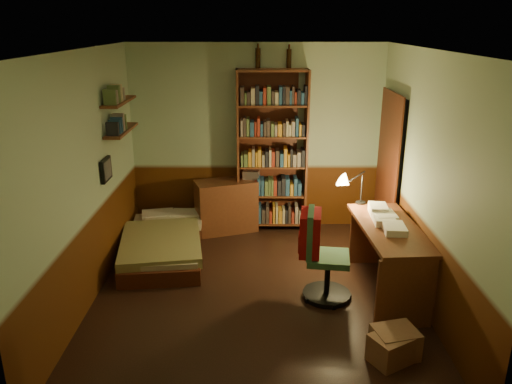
{
  "coord_description": "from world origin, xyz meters",
  "views": [
    {
      "loc": [
        0.02,
        -4.87,
        2.85
      ],
      "look_at": [
        0.0,
        0.25,
        1.1
      ],
      "focal_mm": 35.0,
      "sensor_mm": 36.0,
      "label": 1
    }
  ],
  "objects_px": {
    "office_chair": "(329,250)",
    "cardboard_box_b": "(395,343)",
    "mini_stereo": "(251,174)",
    "bookshelf": "(272,153)",
    "desk_lamp": "(362,176)",
    "desk": "(387,259)",
    "cardboard_box_a": "(391,349)",
    "bed": "(163,236)",
    "dresser": "(226,206)"
  },
  "relations": [
    {
      "from": "office_chair",
      "to": "cardboard_box_b",
      "type": "height_order",
      "value": "office_chair"
    },
    {
      "from": "mini_stereo",
      "to": "cardboard_box_b",
      "type": "bearing_deg",
      "value": -58.19
    },
    {
      "from": "bookshelf",
      "to": "cardboard_box_b",
      "type": "distance_m",
      "value": 3.27
    },
    {
      "from": "bookshelf",
      "to": "office_chair",
      "type": "height_order",
      "value": "bookshelf"
    },
    {
      "from": "office_chair",
      "to": "desk_lamp",
      "type": "bearing_deg",
      "value": 68.15
    },
    {
      "from": "desk",
      "to": "cardboard_box_a",
      "type": "height_order",
      "value": "desk"
    },
    {
      "from": "desk_lamp",
      "to": "cardboard_box_b",
      "type": "bearing_deg",
      "value": -88.57
    },
    {
      "from": "desk",
      "to": "office_chair",
      "type": "relative_size",
      "value": 1.27
    },
    {
      "from": "bed",
      "to": "desk_lamp",
      "type": "relative_size",
      "value": 2.51
    },
    {
      "from": "cardboard_box_b",
      "to": "bed",
      "type": "bearing_deg",
      "value": 139.86
    },
    {
      "from": "dresser",
      "to": "bookshelf",
      "type": "relative_size",
      "value": 0.37
    },
    {
      "from": "mini_stereo",
      "to": "desk_lamp",
      "type": "bearing_deg",
      "value": -31.99
    },
    {
      "from": "bookshelf",
      "to": "cardboard_box_a",
      "type": "bearing_deg",
      "value": -75.12
    },
    {
      "from": "bed",
      "to": "desk_lamp",
      "type": "xyz_separation_m",
      "value": [
        2.45,
        -0.19,
        0.86
      ]
    },
    {
      "from": "bookshelf",
      "to": "office_chair",
      "type": "relative_size",
      "value": 1.99
    },
    {
      "from": "desk",
      "to": "cardboard_box_b",
      "type": "bearing_deg",
      "value": -103.0
    },
    {
      "from": "dresser",
      "to": "mini_stereo",
      "type": "distance_m",
      "value": 0.57
    },
    {
      "from": "dresser",
      "to": "mini_stereo",
      "type": "bearing_deg",
      "value": 0.46
    },
    {
      "from": "desk_lamp",
      "to": "office_chair",
      "type": "xyz_separation_m",
      "value": [
        -0.49,
        -0.86,
        -0.55
      ]
    },
    {
      "from": "bookshelf",
      "to": "cardboard_box_b",
      "type": "relative_size",
      "value": 6.05
    },
    {
      "from": "bookshelf",
      "to": "desk",
      "type": "height_order",
      "value": "bookshelf"
    },
    {
      "from": "bed",
      "to": "cardboard_box_b",
      "type": "distance_m",
      "value": 3.19
    },
    {
      "from": "mini_stereo",
      "to": "cardboard_box_a",
      "type": "bearing_deg",
      "value": -59.7
    },
    {
      "from": "cardboard_box_a",
      "to": "cardboard_box_b",
      "type": "height_order",
      "value": "cardboard_box_b"
    },
    {
      "from": "bed",
      "to": "cardboard_box_a",
      "type": "distance_m",
      "value": 3.2
    },
    {
      "from": "desk_lamp",
      "to": "dresser",
      "type": "bearing_deg",
      "value": 151.5
    },
    {
      "from": "office_chair",
      "to": "mini_stereo",
      "type": "bearing_deg",
      "value": 121.01
    },
    {
      "from": "dresser",
      "to": "cardboard_box_b",
      "type": "distance_m",
      "value": 3.32
    },
    {
      "from": "bed",
      "to": "mini_stereo",
      "type": "xyz_separation_m",
      "value": [
        1.12,
        0.92,
        0.55
      ]
    },
    {
      "from": "desk",
      "to": "desk_lamp",
      "type": "xyz_separation_m",
      "value": [
        -0.18,
        0.72,
        0.73
      ]
    },
    {
      "from": "bed",
      "to": "cardboard_box_b",
      "type": "height_order",
      "value": "bed"
    },
    {
      "from": "bookshelf",
      "to": "desk_lamp",
      "type": "bearing_deg",
      "value": -48.75
    },
    {
      "from": "bed",
      "to": "dresser",
      "type": "bearing_deg",
      "value": 40.06
    },
    {
      "from": "bookshelf",
      "to": "desk_lamp",
      "type": "distance_m",
      "value": 1.5
    },
    {
      "from": "dresser",
      "to": "office_chair",
      "type": "xyz_separation_m",
      "value": [
        1.2,
        -1.85,
        0.2
      ]
    },
    {
      "from": "desk",
      "to": "cardboard_box_a",
      "type": "bearing_deg",
      "value": -105.0
    },
    {
      "from": "cardboard_box_a",
      "to": "office_chair",
      "type": "bearing_deg",
      "value": 111.07
    },
    {
      "from": "mini_stereo",
      "to": "office_chair",
      "type": "height_order",
      "value": "office_chair"
    },
    {
      "from": "bed",
      "to": "office_chair",
      "type": "height_order",
      "value": "office_chair"
    },
    {
      "from": "bookshelf",
      "to": "office_chair",
      "type": "xyz_separation_m",
      "value": [
        0.56,
        -1.93,
        -0.56
      ]
    },
    {
      "from": "office_chair",
      "to": "cardboard_box_b",
      "type": "distance_m",
      "value": 1.2
    },
    {
      "from": "bed",
      "to": "desk",
      "type": "distance_m",
      "value": 2.79
    },
    {
      "from": "bed",
      "to": "cardboard_box_b",
      "type": "relative_size",
      "value": 4.61
    },
    {
      "from": "cardboard_box_b",
      "to": "cardboard_box_a",
      "type": "bearing_deg",
      "value": -124.72
    },
    {
      "from": "bookshelf",
      "to": "desk_lamp",
      "type": "height_order",
      "value": "bookshelf"
    },
    {
      "from": "dresser",
      "to": "mini_stereo",
      "type": "relative_size",
      "value": 3.71
    },
    {
      "from": "dresser",
      "to": "desk",
      "type": "xyz_separation_m",
      "value": [
        1.87,
        -1.71,
        0.02
      ]
    },
    {
      "from": "desk",
      "to": "mini_stereo",
      "type": "bearing_deg",
      "value": 126.0
    },
    {
      "from": "bed",
      "to": "desk_lamp",
      "type": "bearing_deg",
      "value": -10.73
    },
    {
      "from": "dresser",
      "to": "cardboard_box_b",
      "type": "xyz_separation_m",
      "value": [
        1.68,
        -2.85,
        -0.24
      ]
    }
  ]
}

